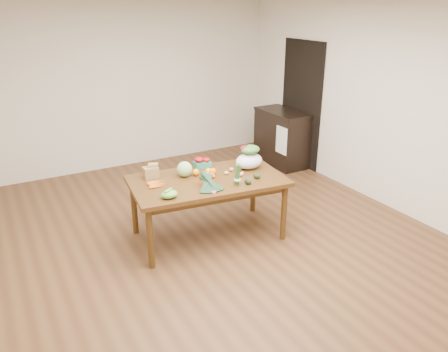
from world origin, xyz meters
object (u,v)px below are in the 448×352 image
mandarin_cluster (207,175)px  salad_bag (249,158)px  asparagus_bundle (237,175)px  paper_bag (151,171)px  cabbage (185,169)px  kale_bunch (210,183)px  dining_table (208,208)px  cabinet (282,138)px

mandarin_cluster → salad_bag: size_ratio=0.52×
asparagus_bundle → salad_bag: 0.55m
salad_bag → paper_bag: bearing=165.6°
cabbage → kale_bunch: cabbage is taller
cabbage → dining_table: bearing=-45.9°
mandarin_cluster → salad_bag: bearing=4.2°
paper_bag → asparagus_bundle: 1.03m
mandarin_cluster → asparagus_bundle: (0.21, -0.34, 0.08)m
dining_table → paper_bag: bearing=153.9°
dining_table → kale_bunch: (-0.12, -0.30, 0.45)m
kale_bunch → cabinet: bearing=45.9°
mandarin_cluster → cabinet: bearing=35.8°
cabinet → dining_table: bearing=-143.9°
dining_table → salad_bag: size_ratio=5.10×
cabinet → mandarin_cluster: size_ratio=5.67×
paper_bag → mandarin_cluster: bearing=-31.2°
cabbage → kale_bunch: size_ratio=0.46×
dining_table → asparagus_bundle: asparagus_bundle is taller
dining_table → kale_bunch: kale_bunch is taller
cabbage → asparagus_bundle: (0.41, -0.52, 0.03)m
dining_table → cabbage: cabbage is taller
cabinet → cabbage: (-2.50, -1.47, 0.37)m
paper_bag → salad_bag: 1.21m
dining_table → kale_bunch: bearing=-104.7°
cabinet → paper_bag: (-2.86, -1.32, 0.36)m
asparagus_bundle → cabbage: bearing=134.8°
paper_bag → mandarin_cluster: paper_bag is taller
salad_bag → cabbage: bearing=170.0°
cabbage → salad_bag: salad_bag is taller
cabinet → cabbage: 2.92m
kale_bunch → asparagus_bundle: (0.33, -0.02, 0.05)m
dining_table → kale_bunch: size_ratio=4.42×
mandarin_cluster → paper_bag: bearing=148.8°
cabinet → asparagus_bundle: asparagus_bundle is taller
cabbage → mandarin_cluster: bearing=-42.4°
cabbage → kale_bunch: (0.08, -0.50, -0.01)m
dining_table → asparagus_bundle: bearing=-49.6°
cabinet → salad_bag: 2.38m
paper_bag → dining_table: bearing=-32.8°
paper_bag → kale_bunch: same height
mandarin_cluster → salad_bag: salad_bag is taller
dining_table → salad_bag: 0.79m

